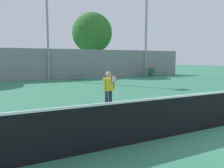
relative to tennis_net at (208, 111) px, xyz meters
name	(u,v)px	position (x,y,z in m)	size (l,w,h in m)	color
ground_plane	(207,129)	(0.00, 0.00, -0.55)	(100.00, 100.00, 0.00)	#337556
tennis_net	(208,111)	(0.00, 0.00, 0.00)	(11.96, 0.09, 1.08)	#195128
tennis_player	(109,88)	(-1.50, 3.52, 0.33)	(0.57, 0.50, 1.54)	#282D47
bench_courtside_near	(161,73)	(11.46, 16.24, -0.15)	(1.69, 0.40, 0.44)	#28663D
bench_courtside_far	(145,73)	(9.14, 16.24, -0.15)	(1.87, 0.40, 0.44)	#28663D
bench_adjacent_court	(80,76)	(1.46, 16.24, -0.15)	(1.66, 0.40, 0.44)	#28663D
light_pole_near_left	(146,24)	(10.02, 17.41, 5.56)	(0.90, 0.60, 10.75)	#939399
light_pole_far_right	(47,9)	(-1.31, 17.33, 6.11)	(0.90, 0.60, 10.87)	#939399
trash_bin	(151,72)	(9.99, 16.14, -0.07)	(0.66, 0.66, 0.95)	#235B33
back_fence	(62,64)	(0.00, 17.51, 0.96)	(29.64, 0.06, 3.01)	gray
tree_green_tall	(92,33)	(4.60, 20.90, 4.57)	(4.86, 4.86, 7.58)	brown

